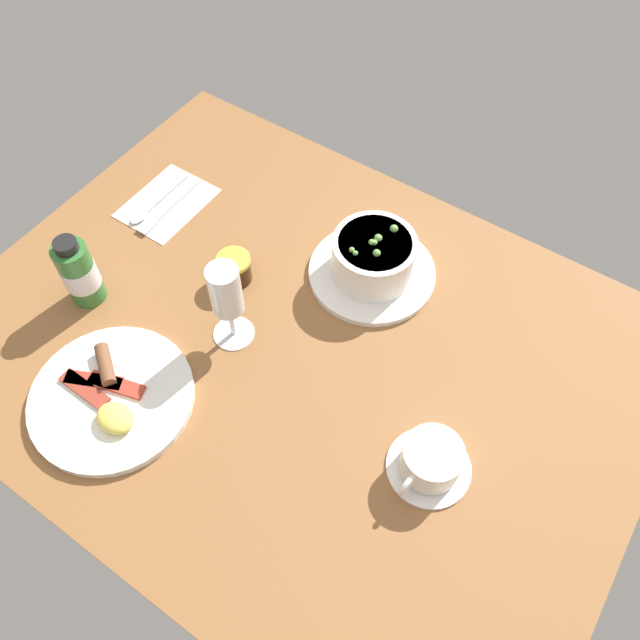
% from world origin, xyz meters
% --- Properties ---
extents(ground_plane, '(1.10, 0.84, 0.03)m').
position_xyz_m(ground_plane, '(0.00, 0.00, -0.01)').
color(ground_plane, brown).
extents(porridge_bowl, '(0.22, 0.22, 0.09)m').
position_xyz_m(porridge_bowl, '(-0.02, -0.19, 0.04)').
color(porridge_bowl, white).
rests_on(porridge_bowl, ground_plane).
extents(cutlery_setting, '(0.13, 0.17, 0.01)m').
position_xyz_m(cutlery_setting, '(0.39, -0.12, 0.00)').
color(cutlery_setting, white).
rests_on(cutlery_setting, ground_plane).
extents(coffee_cup, '(0.12, 0.13, 0.06)m').
position_xyz_m(coffee_cup, '(-0.27, 0.06, 0.03)').
color(coffee_cup, white).
rests_on(coffee_cup, ground_plane).
extents(wine_glass, '(0.07, 0.07, 0.17)m').
position_xyz_m(wine_glass, '(0.10, 0.04, 0.11)').
color(wine_glass, white).
rests_on(wine_glass, ground_plane).
extents(jam_jar, '(0.06, 0.06, 0.05)m').
position_xyz_m(jam_jar, '(0.17, -0.06, 0.03)').
color(jam_jar, '#3A200D').
rests_on(jam_jar, ground_plane).
extents(sauce_bottle_green, '(0.06, 0.06, 0.14)m').
position_xyz_m(sauce_bottle_green, '(0.35, 0.11, 0.06)').
color(sauce_bottle_green, '#337233').
rests_on(sauce_bottle_green, ground_plane).
extents(breakfast_plate, '(0.25, 0.25, 0.04)m').
position_xyz_m(breakfast_plate, '(0.18, 0.24, 0.01)').
color(breakfast_plate, white).
rests_on(breakfast_plate, ground_plane).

